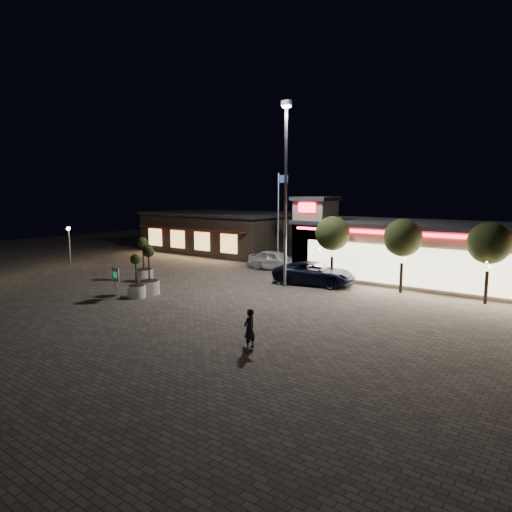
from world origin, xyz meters
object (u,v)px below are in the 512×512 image
Objects in this scene: pickup_truck at (314,273)px; planter_mid at (136,284)px; planter_left at (144,268)px; white_sedan at (276,260)px; valet_sign at (116,278)px; pedestrian at (249,329)px.

pickup_truck is 12.17m from planter_mid.
planter_left is at bearing 112.04° from pickup_truck.
valet_sign is (-1.43, -14.68, 0.58)m from white_sedan.
valet_sign is at bearing 138.19° from pickup_truck.
planter_left is at bearing -110.70° from pedestrian.
pickup_truck is at bearing 32.34° from planter_left.
planter_left is at bearing 153.35° from white_sedan.
white_sedan is 2.41× the size of valet_sign.
white_sedan is 10.97m from planter_left.
valet_sign is (-11.55, 1.83, 0.56)m from pedestrian.
planter_left reaches higher than pickup_truck.
planter_mid is (-1.13, -13.42, 0.02)m from white_sedan.
planter_left reaches higher than white_sedan.
planter_left is (-4.84, -9.85, 0.18)m from white_sedan.
valet_sign is (-7.00, -11.42, 0.61)m from pickup_truck.
planter_mid reaches higher than pickup_truck.
valet_sign reaches higher than pickup_truck.
pedestrian is 0.84× the size of valet_sign.
planter_mid is 1.36× the size of valet_sign.
pickup_truck is 14.01m from pedestrian.
planter_mid is at bearing 136.31° from pickup_truck.
planter_mid is at bearing -102.04° from pedestrian.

